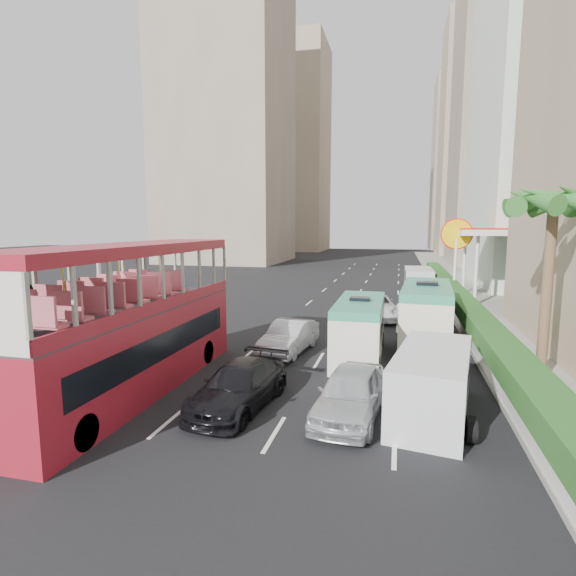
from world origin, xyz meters
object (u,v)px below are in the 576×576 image
(van_asset, at_px, (374,318))
(palm_tree, at_px, (547,292))
(car_black, at_px, (239,407))
(panel_van_far, at_px, (418,281))
(car_silver_lane_b, at_px, (350,417))
(minibus_near, at_px, (359,329))
(minibus_far, at_px, (426,315))
(shell_station, at_px, (498,265))
(car_silver_lane_a, at_px, (289,352))
(double_decker_bus, at_px, (131,319))
(panel_van_near, at_px, (432,383))

(van_asset, relative_size, palm_tree, 0.84)
(car_black, height_order, panel_van_far, panel_van_far)
(car_silver_lane_b, relative_size, car_black, 0.94)
(minibus_near, height_order, minibus_far, minibus_far)
(car_silver_lane_b, relative_size, van_asset, 0.82)
(van_asset, bearing_deg, shell_station, 33.20)
(minibus_near, bearing_deg, palm_tree, -15.64)
(minibus_far, bearing_deg, van_asset, 118.55)
(shell_station, bearing_deg, car_silver_lane_a, -124.91)
(double_decker_bus, xyz_separation_m, minibus_near, (7.21, 5.83, -1.28))
(double_decker_bus, bearing_deg, car_silver_lane_b, -2.81)
(double_decker_bus, height_order, car_silver_lane_a, double_decker_bus)
(car_silver_lane_b, height_order, shell_station, shell_station)
(double_decker_bus, xyz_separation_m, minibus_far, (10.09, 8.75, -1.09))
(car_silver_lane_b, distance_m, shell_station, 25.02)
(minibus_far, distance_m, panel_van_far, 16.63)
(panel_van_near, relative_size, panel_van_far, 0.92)
(car_silver_lane_b, xyz_separation_m, minibus_near, (-0.29, 6.20, 1.25))
(double_decker_bus, xyz_separation_m, car_black, (4.02, -0.46, -2.53))
(minibus_near, distance_m, panel_van_near, 6.07)
(minibus_near, height_order, palm_tree, palm_tree)
(car_black, bearing_deg, shell_station, 69.66)
(double_decker_bus, bearing_deg, car_black, -6.48)
(double_decker_bus, height_order, minibus_far, double_decker_bus)
(car_black, height_order, panel_van_near, panel_van_near)
(minibus_far, distance_m, shell_station, 15.48)
(double_decker_bus, relative_size, palm_tree, 1.72)
(panel_van_near, distance_m, palm_tree, 5.88)
(car_silver_lane_b, distance_m, car_black, 3.48)
(car_silver_lane_b, relative_size, minibus_near, 0.78)
(van_asset, bearing_deg, car_silver_lane_b, -100.85)
(car_black, height_order, van_asset, van_asset)
(double_decker_bus, relative_size, car_silver_lane_a, 2.56)
(minibus_near, distance_m, panel_van_far, 19.80)
(car_black, bearing_deg, panel_van_far, 82.84)
(car_black, xyz_separation_m, minibus_near, (3.18, 6.29, 1.25))
(car_silver_lane_a, height_order, shell_station, shell_station)
(car_silver_lane_a, xyz_separation_m, panel_van_near, (5.76, -5.54, 0.99))
(palm_tree, bearing_deg, shell_station, 83.40)
(car_silver_lane_a, relative_size, van_asset, 0.80)
(panel_van_far, bearing_deg, car_silver_lane_a, -108.71)
(panel_van_near, xyz_separation_m, panel_van_far, (0.56, 25.00, 0.08))
(double_decker_bus, bearing_deg, minibus_near, 38.97)
(panel_van_near, bearing_deg, palm_tree, 51.92)
(van_asset, xyz_separation_m, palm_tree, (6.41, -10.56, 3.38))
(minibus_far, height_order, shell_station, shell_station)
(car_silver_lane_a, height_order, minibus_far, minibus_far)
(car_silver_lane_a, xyz_separation_m, palm_tree, (9.72, -1.92, 3.38))
(car_silver_lane_b, bearing_deg, car_black, -172.45)
(shell_station, bearing_deg, panel_van_far, 157.03)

